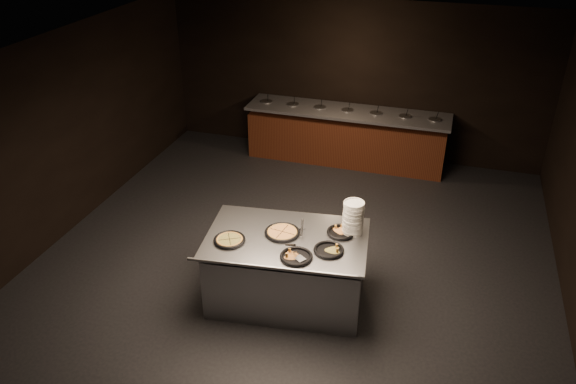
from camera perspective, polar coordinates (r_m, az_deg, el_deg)
name	(u,v)px	position (r m, az deg, el deg)	size (l,w,h in m)	color
room	(291,176)	(6.98, 0.27, 1.63)	(7.02, 8.02, 2.92)	black
salad_bar	(346,139)	(10.54, 5.88, 5.35)	(3.70, 0.83, 1.18)	#5D2B16
serving_counter	(287,270)	(7.02, -0.13, -7.90)	(2.06, 1.46, 0.93)	#B5B8BD
plate_stack	(353,218)	(6.76, 6.65, -2.61)	(0.25, 0.25, 0.42)	white
pan_veggie_whole	(229,240)	(6.70, -5.97, -4.84)	(0.38, 0.38, 0.04)	black
pan_cheese_whole	(282,232)	(6.80, -0.59, -4.11)	(0.43, 0.43, 0.04)	black
pan_cheese_slices_a	(341,232)	(6.83, 5.40, -4.08)	(0.35, 0.35, 0.04)	black
pan_cheese_slices_b	(296,256)	(6.39, 0.85, -6.56)	(0.38, 0.38, 0.04)	black
pan_veggie_slices	(329,250)	(6.51, 4.17, -5.88)	(0.36, 0.36, 0.04)	black
server_left	(302,227)	(6.79, 1.41, -3.61)	(0.14, 0.32, 0.16)	#B5B8BD
server_right	(293,249)	(6.40, 0.52, -5.80)	(0.30, 0.25, 0.17)	#B5B8BD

